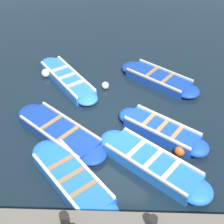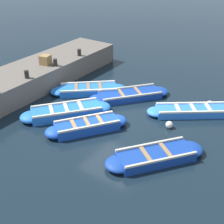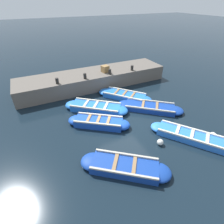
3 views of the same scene
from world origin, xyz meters
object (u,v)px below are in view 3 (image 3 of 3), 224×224
at_px(boat_tucked, 125,167).
at_px(boat_far_corner, 150,107).
at_px(bollard_mid_south, 85,76).
at_px(buoy_yellow_far, 160,142).
at_px(boat_stern_in, 99,122).
at_px(boat_broadside, 191,137).
at_px(wooden_crate, 105,69).
at_px(buoy_white_drifting, 213,136).
at_px(boat_near_quay, 96,108).
at_px(bollard_south, 57,81).
at_px(bollard_mid_north, 110,72).
at_px(buoy_orange_near, 85,117).
at_px(bollard_north, 132,68).
at_px(boat_outer_left, 124,96).

height_order(boat_tucked, boat_far_corner, boat_tucked).
distance_m(bollard_mid_south, buoy_yellow_far, 6.61).
relative_size(boat_stern_in, boat_broadside, 0.86).
distance_m(bollard_mid_south, wooden_crate, 1.79).
height_order(wooden_crate, buoy_yellow_far, wooden_crate).
bearing_deg(buoy_yellow_far, boat_tucked, 103.08).
xyz_separation_m(wooden_crate, buoy_white_drifting, (-7.68, -2.05, -1.09)).
xyz_separation_m(boat_near_quay, boat_broadside, (-4.28, -3.07, -0.03)).
distance_m(boat_near_quay, wooden_crate, 3.73).
xyz_separation_m(bollard_south, wooden_crate, (0.54, -3.53, 0.06)).
xyz_separation_m(boat_far_corner, bollard_south, (3.75, 4.47, 1.06)).
relative_size(bollard_mid_north, bollard_mid_south, 1.00).
height_order(boat_tucked, bollard_south, bollard_south).
height_order(boat_broadside, bollard_south, bollard_south).
xyz_separation_m(boat_tucked, buoy_orange_near, (3.86, 0.31, 0.00)).
xyz_separation_m(boat_far_corner, bollard_mid_south, (3.75, 2.65, 1.06)).
xyz_separation_m(boat_near_quay, wooden_crate, (3.00, -1.95, 1.07)).
height_order(wooden_crate, buoy_white_drifting, wooden_crate).
xyz_separation_m(bollard_north, bollard_mid_north, (0.00, 1.82, 0.00)).
distance_m(boat_stern_in, bollard_north, 5.86).
relative_size(boat_broadside, buoy_yellow_far, 12.43).
relative_size(boat_near_quay, bollard_south, 10.01).
height_order(bollard_north, bollard_south, same).
distance_m(bollard_mid_south, buoy_white_drifting, 8.14).
bearing_deg(bollard_mid_south, wooden_crate, -72.57).
bearing_deg(bollard_mid_north, wooden_crate, 12.39).
bearing_deg(boat_outer_left, buoy_white_drifting, -161.62).
height_order(boat_tucked, wooden_crate, wooden_crate).
distance_m(boat_tucked, bollard_north, 8.26).
bearing_deg(buoy_orange_near, boat_far_corner, -101.06).
bearing_deg(boat_outer_left, bollard_mid_north, 5.53).
bearing_deg(boat_outer_left, bollard_mid_south, 47.13).
relative_size(boat_broadside, bollard_north, 10.20).
distance_m(bollard_north, buoy_white_drifting, 7.22).
bearing_deg(boat_broadside, boat_far_corner, 3.37).
distance_m(boat_far_corner, buoy_orange_near, 3.84).
xyz_separation_m(boat_far_corner, buoy_white_drifting, (-3.39, -1.11, 0.02)).
bearing_deg(boat_outer_left, boat_far_corner, -161.18).
distance_m(boat_outer_left, bollard_south, 4.38).
xyz_separation_m(boat_tucked, boat_broadside, (0.14, -3.63, -0.01)).
bearing_deg(boat_far_corner, bollard_mid_south, 35.20).
relative_size(boat_tucked, wooden_crate, 7.22).
relative_size(boat_outer_left, boat_stern_in, 1.09).
xyz_separation_m(boat_broadside, buoy_yellow_far, (0.35, 1.53, -0.01)).
bearing_deg(bollard_mid_north, boat_stern_in, 147.42).
relative_size(boat_outer_left, boat_broadside, 0.94).
bearing_deg(boat_stern_in, wooden_crate, -28.13).
bearing_deg(bollard_mid_south, boat_stern_in, 170.49).
distance_m(bollard_north, bollard_mid_south, 3.64).
bearing_deg(boat_broadside, wooden_crate, 8.75).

